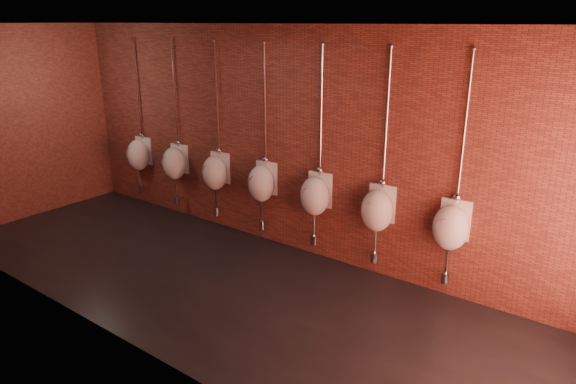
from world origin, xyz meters
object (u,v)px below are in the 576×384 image
(urinal_4, at_px, (315,195))
(urinal_6, at_px, (451,226))
(urinal_0, at_px, (139,154))
(urinal_2, at_px, (215,172))
(urinal_3, at_px, (262,183))
(urinal_1, at_px, (175,162))
(urinal_5, at_px, (378,209))

(urinal_4, height_order, urinal_6, same)
(urinal_0, bearing_deg, urinal_2, 0.00)
(urinal_6, bearing_deg, urinal_3, 180.00)
(urinal_1, bearing_deg, urinal_2, 0.00)
(urinal_3, height_order, urinal_4, same)
(urinal_0, height_order, urinal_5, same)
(urinal_2, bearing_deg, urinal_5, 0.00)
(urinal_0, bearing_deg, urinal_6, 0.00)
(urinal_3, height_order, urinal_5, same)
(urinal_6, bearing_deg, urinal_2, 180.00)
(urinal_2, height_order, urinal_4, same)
(urinal_0, relative_size, urinal_5, 1.00)
(urinal_5, bearing_deg, urinal_1, 180.00)
(urinal_1, xyz_separation_m, urinal_3, (1.90, 0.00, 0.00))
(urinal_0, xyz_separation_m, urinal_3, (2.85, 0.00, 0.00))
(urinal_1, relative_size, urinal_2, 1.00)
(urinal_3, bearing_deg, urinal_6, 0.00)
(urinal_5, relative_size, urinal_6, 1.00)
(urinal_1, bearing_deg, urinal_5, 0.00)
(urinal_0, height_order, urinal_1, same)
(urinal_0, relative_size, urinal_6, 1.00)
(urinal_2, distance_m, urinal_4, 1.90)
(urinal_0, height_order, urinal_6, same)
(urinal_2, xyz_separation_m, urinal_3, (0.95, 0.00, 0.00))
(urinal_1, distance_m, urinal_4, 2.85)
(urinal_1, bearing_deg, urinal_3, 0.00)
(urinal_0, distance_m, urinal_1, 0.95)
(urinal_0, xyz_separation_m, urinal_5, (4.75, 0.00, 0.00))
(urinal_4, bearing_deg, urinal_5, 0.00)
(urinal_3, xyz_separation_m, urinal_6, (2.85, 0.00, 0.00))
(urinal_0, distance_m, urinal_6, 5.70)
(urinal_2, xyz_separation_m, urinal_4, (1.90, 0.00, 0.00))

